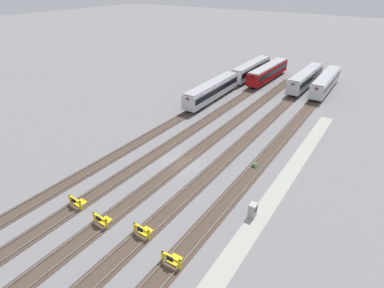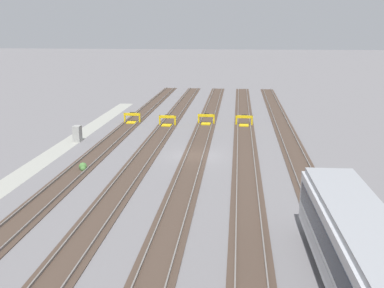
% 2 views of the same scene
% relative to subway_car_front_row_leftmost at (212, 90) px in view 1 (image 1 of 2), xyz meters
% --- Properties ---
extents(ground_plane, '(400.00, 400.00, 0.00)m').
position_rel_subway_car_front_row_leftmost_xyz_m(ground_plane, '(-23.08, -8.85, -2.04)').
color(ground_plane, slate).
extents(service_walkway, '(54.00, 2.00, 0.01)m').
position_rel_subway_car_front_row_leftmost_xyz_m(service_walkway, '(-23.08, -21.74, -2.04)').
color(service_walkway, '#9E9E93').
rests_on(service_walkway, ground).
extents(rail_track_nearest, '(90.00, 2.23, 0.21)m').
position_rel_subway_car_front_row_leftmost_xyz_m(rail_track_nearest, '(-23.08, -17.74, -2.00)').
color(rail_track_nearest, '#47382D').
rests_on(rail_track_nearest, ground).
extents(rail_track_near_inner, '(90.00, 2.23, 0.21)m').
position_rel_subway_car_front_row_leftmost_xyz_m(rail_track_near_inner, '(-23.08, -13.30, -2.00)').
color(rail_track_near_inner, '#47382D').
rests_on(rail_track_near_inner, ground).
extents(rail_track_middle, '(90.00, 2.24, 0.21)m').
position_rel_subway_car_front_row_leftmost_xyz_m(rail_track_middle, '(-23.08, -8.85, -2.00)').
color(rail_track_middle, '#47382D').
rests_on(rail_track_middle, ground).
extents(rail_track_far_inner, '(90.00, 2.23, 0.21)m').
position_rel_subway_car_front_row_leftmost_xyz_m(rail_track_far_inner, '(-23.08, -4.41, -2.00)').
color(rail_track_far_inner, '#47382D').
rests_on(rail_track_far_inner, ground).
extents(rail_track_farthest, '(90.00, 2.23, 0.21)m').
position_rel_subway_car_front_row_leftmost_xyz_m(rail_track_farthest, '(-23.08, 0.03, -2.00)').
color(rail_track_farthest, '#47382D').
rests_on(rail_track_farthest, ground).
extents(subway_car_front_row_leftmost, '(18.06, 3.27, 3.70)m').
position_rel_subway_car_front_row_leftmost_xyz_m(subway_car_front_row_leftmost, '(0.00, 0.00, 0.00)').
color(subway_car_front_row_leftmost, silver).
rests_on(subway_car_front_row_leftmost, ground).
extents(subway_car_front_row_left_inner, '(18.04, 3.12, 3.70)m').
position_rel_subway_car_front_row_leftmost_xyz_m(subway_car_front_row_left_inner, '(18.86, -13.30, 0.00)').
color(subway_car_front_row_left_inner, silver).
rests_on(subway_car_front_row_left_inner, ground).
extents(subway_car_front_row_centre, '(18.05, 3.15, 3.70)m').
position_rel_subway_car_front_row_leftmost_xyz_m(subway_car_front_row_centre, '(19.11, 0.03, 0.00)').
color(subway_car_front_row_centre, silver).
rests_on(subway_car_front_row_centre, ground).
extents(subway_car_front_row_right_inner, '(18.05, 3.14, 3.70)m').
position_rel_subway_car_front_row_leftmost_xyz_m(subway_car_front_row_right_inner, '(18.65, -17.68, 0.00)').
color(subway_car_front_row_right_inner, silver).
rests_on(subway_car_front_row_right_inner, ground).
extents(subway_car_front_row_rightmost, '(18.06, 3.25, 3.70)m').
position_rel_subway_car_front_row_leftmost_xyz_m(subway_car_front_row_rightmost, '(18.99, -4.39, 0.00)').
color(subway_car_front_row_rightmost, '#A80F0F').
rests_on(subway_car_front_row_rightmost, ground).
extents(bumper_stop_nearest_track, '(1.37, 2.01, 1.22)m').
position_rel_subway_car_front_row_leftmost_xyz_m(bumper_stop_nearest_track, '(-36.45, -17.73, -1.53)').
color(bumper_stop_nearest_track, gold).
rests_on(bumper_stop_nearest_track, ground).
extents(bumper_stop_near_inner_track, '(1.36, 2.01, 1.22)m').
position_rel_subway_car_front_row_leftmost_xyz_m(bumper_stop_near_inner_track, '(-35.34, -13.30, -1.53)').
color(bumper_stop_near_inner_track, gold).
rests_on(bumper_stop_near_inner_track, ground).
extents(bumper_stop_middle_track, '(1.35, 2.00, 1.22)m').
position_rel_subway_car_front_row_leftmost_xyz_m(bumper_stop_middle_track, '(-36.60, -8.86, -1.53)').
color(bumper_stop_middle_track, gold).
rests_on(bumper_stop_middle_track, ground).
extents(bumper_stop_far_inner_track, '(1.36, 2.01, 1.22)m').
position_rel_subway_car_front_row_leftmost_xyz_m(bumper_stop_far_inner_track, '(-36.24, -4.42, -1.53)').
color(bumper_stop_far_inner_track, gold).
rests_on(bumper_stop_far_inner_track, ground).
extents(electrical_cabinet, '(0.90, 0.73, 1.60)m').
position_rel_subway_car_front_row_leftmost_xyz_m(electrical_cabinet, '(-27.02, -21.03, -1.24)').
color(electrical_cabinet, '#9E9E99').
rests_on(electrical_cabinet, ground).
extents(weed_clump, '(0.92, 0.70, 0.64)m').
position_rel_subway_car_front_row_leftmost_xyz_m(weed_clump, '(-18.12, -17.41, -1.80)').
color(weed_clump, '#4C7F3D').
rests_on(weed_clump, ground).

